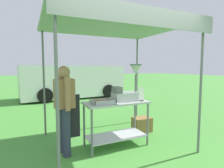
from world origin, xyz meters
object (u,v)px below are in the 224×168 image
at_px(vendor, 65,105).
at_px(menu_sign, 141,95).
at_px(stall_canopy, 114,28).
at_px(donut_cart, 116,115).
at_px(donut_tray, 103,102).
at_px(supply_crate, 142,124).
at_px(van_white, 74,81).
at_px(donut_fryer, 128,89).

bearing_deg(vendor, menu_sign, -8.06).
bearing_deg(stall_canopy, donut_cart, -90.00).
bearing_deg(stall_canopy, donut_tray, -156.39).
bearing_deg(donut_tray, supply_crate, 22.17).
bearing_deg(van_white, stall_canopy, -95.32).
distance_m(stall_canopy, donut_cart, 1.72).
relative_size(donut_tray, menu_sign, 1.48).
relative_size(donut_cart, donut_fryer, 1.72).
bearing_deg(donut_tray, donut_fryer, 1.77).
height_order(donut_fryer, van_white, van_white).
xyz_separation_m(donut_fryer, menu_sign, (0.23, -0.14, -0.13)).
bearing_deg(menu_sign, stall_canopy, 153.06).
distance_m(donut_tray, donut_fryer, 0.61).
height_order(supply_crate, van_white, van_white).
height_order(vendor, van_white, van_white).
bearing_deg(donut_tray, stall_canopy, 23.61).
xyz_separation_m(donut_cart, supply_crate, (0.95, 0.48, -0.46)).
relative_size(donut_tray, donut_fryer, 0.56).
bearing_deg(supply_crate, van_white, 93.47).
height_order(menu_sign, van_white, van_white).
bearing_deg(donut_tray, van_white, 82.14).
distance_m(donut_fryer, menu_sign, 0.30).
height_order(stall_canopy, supply_crate, stall_canopy).
bearing_deg(van_white, vendor, -104.02).
xyz_separation_m(menu_sign, vendor, (-1.49, 0.21, -0.12)).
bearing_deg(donut_cart, stall_canopy, 90.00).
distance_m(donut_fryer, van_white, 6.43).
relative_size(supply_crate, van_white, 0.08).
relative_size(donut_fryer, van_white, 0.14).
distance_m(donut_tray, van_white, 6.49).
relative_size(donut_cart, vendor, 0.80).
relative_size(stall_canopy, donut_fryer, 3.63).
relative_size(donut_fryer, menu_sign, 2.64).
distance_m(donut_fryer, supply_crate, 1.29).
relative_size(stall_canopy, supply_crate, 5.96).
distance_m(donut_cart, menu_sign, 0.65).
xyz_separation_m(stall_canopy, vendor, (-1.00, -0.04, -1.45)).
distance_m(menu_sign, vendor, 1.51).
height_order(donut_tray, menu_sign, menu_sign).
distance_m(donut_fryer, vendor, 1.29).
bearing_deg(donut_tray, donut_cart, 6.30).
bearing_deg(donut_cart, van_white, 84.76).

